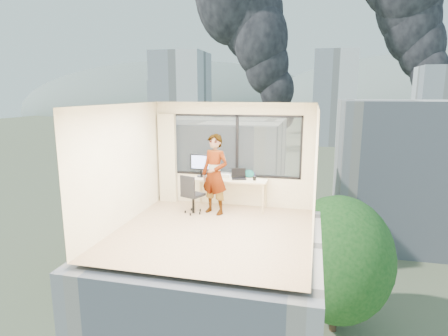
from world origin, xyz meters
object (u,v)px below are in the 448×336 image
(laptop, at_px, (239,175))
(handbag, at_px, (249,174))
(desk, at_px, (230,193))
(game_console, at_px, (225,175))
(chair, at_px, (193,194))
(person, at_px, (215,174))
(monitor, at_px, (201,165))

(laptop, height_order, handbag, laptop)
(desk, height_order, handbag, handbag)
(desk, bearing_deg, game_console, 125.66)
(handbag, bearing_deg, chair, -150.21)
(handbag, bearing_deg, laptop, -140.48)
(person, height_order, monitor, person)
(desk, bearing_deg, monitor, 174.69)
(laptop, bearing_deg, desk, 168.94)
(laptop, bearing_deg, chair, -164.11)
(desk, relative_size, handbag, 7.00)
(chair, xyz_separation_m, handbag, (1.20, 0.82, 0.37))
(desk, bearing_deg, handbag, 27.73)
(game_console, bearing_deg, chair, -115.25)
(chair, relative_size, laptop, 2.60)
(game_console, xyz_separation_m, handbag, (0.61, -0.02, 0.06))
(monitor, bearing_deg, handbag, 12.34)
(laptop, xyz_separation_m, handbag, (0.22, 0.21, -0.01))
(desk, height_order, game_console, game_console)
(chair, relative_size, monitor, 1.66)
(person, height_order, handbag, person)
(monitor, height_order, laptop, monitor)
(game_console, distance_m, handbag, 0.61)
(desk, distance_m, person, 0.79)
(chair, xyz_separation_m, monitor, (0.01, 0.66, 0.56))
(person, bearing_deg, chair, -145.99)
(laptop, bearing_deg, person, -150.21)
(desk, relative_size, monitor, 3.12)
(person, bearing_deg, handbag, 66.06)
(person, xyz_separation_m, handbag, (0.70, 0.70, -0.10))
(desk, bearing_deg, person, -119.32)
(game_console, bearing_deg, desk, -44.49)
(desk, relative_size, person, 0.95)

